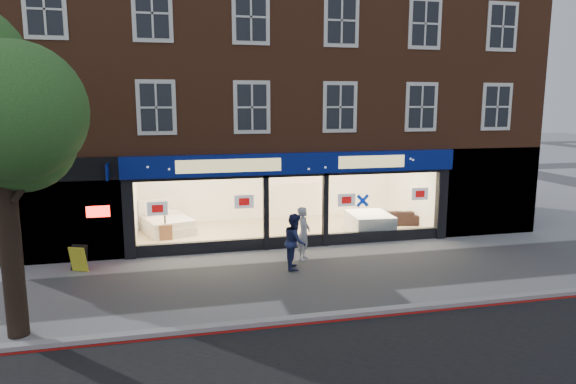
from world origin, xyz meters
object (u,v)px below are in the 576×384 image
object	(u,v)px
a_board	(79,259)
pedestrian_grey	(304,234)
pedestrian_blue	(295,241)
sofa	(393,217)
mattress_stack	(369,223)
display_bed	(167,224)

from	to	relation	value
a_board	pedestrian_grey	world-z (taller)	pedestrian_grey
a_board	pedestrian_blue	bearing A→B (deg)	12.76
sofa	a_board	bearing A→B (deg)	30.01
sofa	pedestrian_blue	size ratio (longest dim) A/B	1.16
a_board	mattress_stack	bearing A→B (deg)	34.64
mattress_stack	a_board	size ratio (longest dim) A/B	2.47
mattress_stack	sofa	size ratio (longest dim) A/B	0.99
mattress_stack	a_board	world-z (taller)	mattress_stack
display_bed	a_board	world-z (taller)	display_bed
sofa	pedestrian_blue	distance (m)	6.75
sofa	display_bed	bearing A→B (deg)	10.28
display_bed	pedestrian_grey	bearing A→B (deg)	-61.90
a_board	display_bed	bearing A→B (deg)	79.59
pedestrian_blue	sofa	bearing A→B (deg)	-37.99
mattress_stack	sofa	world-z (taller)	mattress_stack
mattress_stack	pedestrian_blue	xyz separation A→B (m)	(-3.70, -3.17, 0.38)
display_bed	sofa	world-z (taller)	display_bed
pedestrian_grey	pedestrian_blue	xyz separation A→B (m)	(-0.48, -0.78, -0.01)
a_board	pedestrian_blue	xyz separation A→B (m)	(6.30, -1.18, 0.45)
a_board	pedestrian_grey	size ratio (longest dim) A/B	0.46
pedestrian_grey	mattress_stack	bearing A→B (deg)	-21.81
sofa	pedestrian_grey	xyz separation A→B (m)	(-4.72, -3.51, 0.47)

